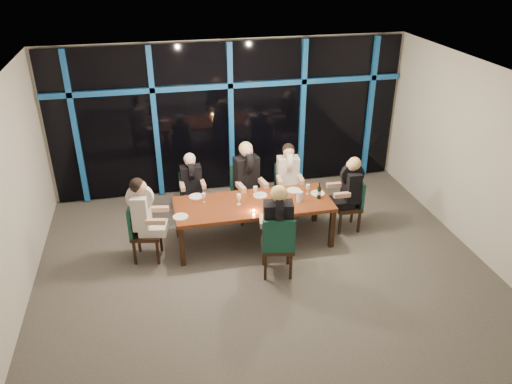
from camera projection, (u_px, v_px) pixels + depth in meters
room at (265, 149)px, 6.96m from camera, size 7.04×7.00×3.02m
window_wall at (231, 116)px, 9.73m from camera, size 6.86×0.43×2.94m
dining_table at (253, 206)px, 8.27m from camera, size 2.60×1.00×0.75m
chair_far_left at (192, 193)px, 9.09m from camera, size 0.42×0.42×0.88m
chair_far_mid at (246, 189)px, 9.08m from camera, size 0.56×0.56×1.02m
chair_far_right at (287, 186)px, 9.30m from camera, size 0.47×0.47×0.94m
chair_end_left at (141, 229)px, 7.89m from camera, size 0.53×0.53×0.98m
chair_end_right at (352, 202)px, 8.74m from camera, size 0.44×0.44×0.94m
chair_near_mid at (278, 243)px, 7.46m from camera, size 0.56×0.56×1.04m
diner_far_left at (191, 178)px, 8.86m from camera, size 0.45×0.56×0.86m
diner_far_mid at (247, 171)px, 8.82m from camera, size 0.56×0.68×1.00m
diner_far_right at (288, 169)px, 9.05m from camera, size 0.49×0.61×0.92m
diner_end_left at (143, 207)px, 7.72m from camera, size 0.65×0.53×0.95m
diner_end_right at (350, 183)px, 8.55m from camera, size 0.59×0.47×0.91m
diner_near_mid at (278, 217)px, 7.35m from camera, size 0.56×0.69×1.01m
plate_far_left at (196, 196)px, 8.42m from camera, size 0.24×0.24×0.01m
plate_far_mid at (260, 195)px, 8.46m from camera, size 0.24×0.24×0.01m
plate_far_right at (294, 190)px, 8.62m from camera, size 0.24×0.24×0.01m
plate_end_left at (181, 217)px, 7.81m from camera, size 0.24×0.24×0.01m
plate_end_right at (318, 193)px, 8.52m from camera, size 0.24×0.24×0.01m
plate_near_mid at (275, 212)px, 7.96m from camera, size 0.24×0.24×0.01m
wine_bottle at (319, 192)px, 8.33m from camera, size 0.07×0.07×0.29m
water_pitcher at (299, 197)px, 8.24m from camera, size 0.11×0.10×0.18m
tea_light at (254, 211)px, 7.97m from camera, size 0.05×0.05×0.03m
wine_glass_a at (239, 197)px, 8.13m from camera, size 0.07×0.07×0.19m
wine_glass_b at (255, 189)px, 8.37m from camera, size 0.07×0.07×0.18m
wine_glass_c at (284, 192)px, 8.30m from camera, size 0.07×0.07×0.18m
wine_glass_d at (204, 196)px, 8.20m from camera, size 0.06×0.06×0.16m
wine_glass_e at (308, 187)px, 8.46m from camera, size 0.07×0.07×0.17m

